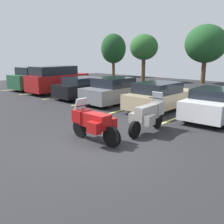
# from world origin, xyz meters

# --- Properties ---
(ground) EXTENTS (44.00, 44.00, 0.10)m
(ground) POSITION_xyz_m (0.00, 0.00, -0.05)
(ground) COLOR #262628
(motorcycle_touring) EXTENTS (2.15, 0.98, 1.39)m
(motorcycle_touring) POSITION_xyz_m (-0.44, 0.32, 0.66)
(motorcycle_touring) COLOR black
(motorcycle_touring) RESTS_ON ground
(motorcycle_second) EXTENTS (0.88, 2.22, 1.44)m
(motorcycle_second) POSITION_xyz_m (0.36, 2.38, 0.67)
(motorcycle_second) COLOR black
(motorcycle_second) RESTS_ON ground
(parking_stripes) EXTENTS (26.09, 4.90, 0.01)m
(parking_stripes) POSITION_xyz_m (-1.29, 6.07, 0.00)
(parking_stripes) COLOR #EAE066
(parking_stripes) RESTS_ON ground
(car_green) EXTENTS (2.07, 4.75, 1.82)m
(car_green) POSITION_xyz_m (-12.90, 6.23, 0.90)
(car_green) COLOR #235638
(car_green) RESTS_ON ground
(car_red) EXTENTS (1.88, 4.59, 1.98)m
(car_red) POSITION_xyz_m (-10.13, 6.02, 1.00)
(car_red) COLOR maroon
(car_red) RESTS_ON ground
(car_black) EXTENTS (2.10, 4.35, 1.38)m
(car_black) POSITION_xyz_m (-6.93, 5.92, 0.68)
(car_black) COLOR black
(car_black) RESTS_ON ground
(car_grey) EXTENTS (2.00, 4.27, 1.51)m
(car_grey) POSITION_xyz_m (-4.27, 5.85, 0.72)
(car_grey) COLOR slate
(car_grey) RESTS_ON ground
(car_tan) EXTENTS (1.94, 4.30, 1.46)m
(car_tan) POSITION_xyz_m (-1.30, 5.94, 0.72)
(car_tan) COLOR tan
(car_tan) RESTS_ON ground
(car_white) EXTENTS (1.91, 4.73, 1.39)m
(car_white) POSITION_xyz_m (1.47, 6.25, 0.69)
(car_white) COLOR white
(car_white) RESTS_ON ground
(tree_right) EXTENTS (2.92, 2.92, 4.84)m
(tree_right) POSITION_xyz_m (-10.13, 17.12, 3.48)
(tree_right) COLOR #4C3823
(tree_right) RESTS_ON ground
(tree_center) EXTENTS (3.18, 3.18, 5.34)m
(tree_center) POSITION_xyz_m (-16.66, 19.76, 3.47)
(tree_center) COLOR #4C3823
(tree_center) RESTS_ON ground
(tree_center_right) EXTENTS (3.91, 3.91, 5.58)m
(tree_center_right) POSITION_xyz_m (-4.53, 19.29, 3.76)
(tree_center_right) COLOR #4C3823
(tree_center_right) RESTS_ON ground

